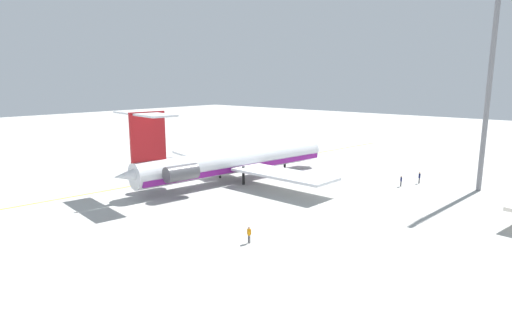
# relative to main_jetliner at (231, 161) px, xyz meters

# --- Properties ---
(ground) EXTENTS (294.89, 294.89, 0.00)m
(ground) POSITION_rel_main_jetliner_xyz_m (3.01, -7.13, -3.18)
(ground) COLOR #ADADA8
(main_jetliner) EXTENTS (39.98, 35.42, 11.65)m
(main_jetliner) POSITION_rel_main_jetliner_xyz_m (0.00, 0.00, 0.00)
(main_jetliner) COLOR silver
(main_jetliner) RESTS_ON ground
(ground_crew_near_nose) EXTENTS (0.28, 0.35, 1.64)m
(ground_crew_near_nose) POSITION_rel_main_jetliner_xyz_m (-14.19, 21.72, -2.14)
(ground_crew_near_nose) COLOR black
(ground_crew_near_nose) RESTS_ON ground
(ground_crew_near_tail) EXTENTS (0.46, 0.29, 1.83)m
(ground_crew_near_tail) POSITION_rel_main_jetliner_xyz_m (-17.92, 23.07, -2.02)
(ground_crew_near_tail) COLOR black
(ground_crew_near_tail) RESTS_ON ground
(ground_crew_portside) EXTENTS (0.27, 0.41, 1.70)m
(ground_crew_portside) POSITION_rel_main_jetliner_xyz_m (17.93, 19.79, -2.10)
(ground_crew_portside) COLOR black
(ground_crew_portside) RESTS_ON ground
(safety_cone_nose) EXTENTS (0.40, 0.40, 0.55)m
(safety_cone_nose) POSITION_rel_main_jetliner_xyz_m (-22.80, -13.73, -2.90)
(safety_cone_nose) COLOR #EA590F
(safety_cone_nose) RESTS_ON ground
(taxiway_centreline) EXTENTS (106.61, 11.65, 0.01)m
(taxiway_centreline) POSITION_rel_main_jetliner_xyz_m (-1.11, -7.67, -3.17)
(taxiway_centreline) COLOR gold
(taxiway_centreline) RESTS_ON ground
(light_mast) EXTENTS (4.00, 0.70, 29.56)m
(light_mast) POSITION_rel_main_jetliner_xyz_m (-19.27, 31.21, 12.84)
(light_mast) COLOR slate
(light_mast) RESTS_ON ground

